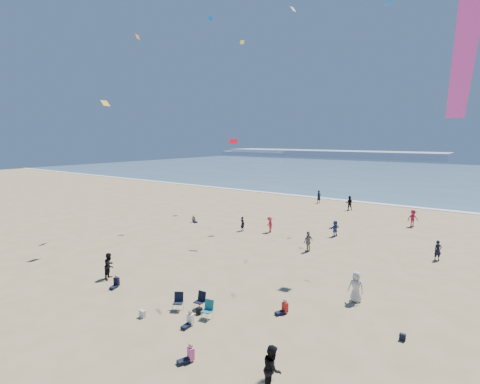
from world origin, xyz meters
The scene contains 12 objects.
ground centered at (0.00, 0.00, 0.00)m, with size 220.00×220.00×0.00m, color tan.
ocean centered at (0.00, 95.00, 0.03)m, with size 220.00×100.00×0.06m, color #476B84.
surf_line centered at (0.00, 45.00, 0.04)m, with size 220.00×1.20×0.08m, color white.
headland_far centered at (-60.00, 170.00, 1.60)m, with size 110.00×20.00×3.20m, color #7A8EA8.
headland_near centered at (-100.00, 165.00, 1.00)m, with size 40.00×14.00×2.00m, color #7A8EA8.
standing_flyers centered at (4.30, 17.04, 0.90)m, with size 25.88×47.08×1.94m.
seated_group centered at (-0.74, 6.42, 0.42)m, with size 20.63×21.02×0.84m.
chair_cluster centered at (2.14, 3.48, 0.50)m, with size 2.77×1.53×1.00m.
white_tote centered at (0.20, 1.40, 0.20)m, with size 0.35×0.20×0.40m, color silver.
black_backpack centered at (2.46, 3.52, 0.19)m, with size 0.30×0.22×0.38m, color black.
navy_bag centered at (12.26, 7.24, 0.17)m, with size 0.28×0.18×0.34m, color black.
kites_aloft centered at (9.91, 11.84, 15.47)m, with size 38.21×41.76×31.19m.
Camera 1 is at (15.81, -11.02, 9.73)m, focal length 28.00 mm.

